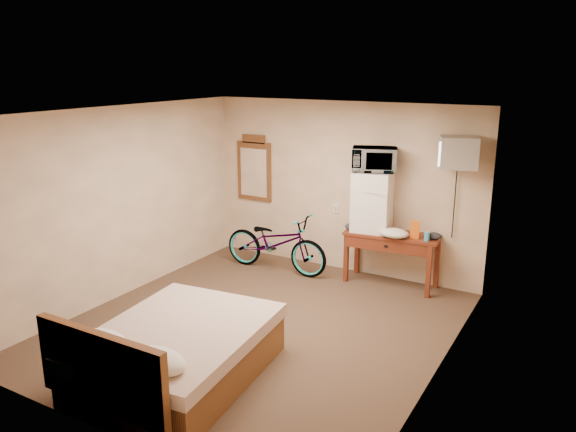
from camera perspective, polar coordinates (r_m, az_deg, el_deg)
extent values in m
plane|color=#462D23|center=(6.76, -3.05, -11.16)|extent=(4.60, 4.60, 0.00)
plane|color=silver|center=(6.08, -3.38, 10.45)|extent=(4.60, 4.60, 0.00)
cube|color=beige|center=(8.27, 5.51, 2.91)|extent=(4.20, 0.04, 2.50)
cube|color=beige|center=(4.67, -18.91, -7.69)|extent=(4.20, 0.04, 2.50)
cube|color=beige|center=(7.63, -16.56, 1.29)|extent=(0.04, 4.60, 2.50)
cube|color=beige|center=(5.50, 15.51, -3.92)|extent=(0.04, 4.60, 2.50)
cube|color=silver|center=(8.37, 4.92, 0.74)|extent=(0.08, 0.01, 0.13)
cube|color=#622915|center=(7.85, 10.54, -1.88)|extent=(1.32, 0.60, 0.04)
cube|color=#622915|center=(8.00, 5.93, -4.21)|extent=(0.06, 0.06, 0.71)
cube|color=#622915|center=(7.63, 14.10, -5.58)|extent=(0.06, 0.06, 0.71)
cube|color=#622915|center=(8.34, 7.04, -3.42)|extent=(0.06, 0.06, 0.71)
cube|color=#622915|center=(7.99, 14.89, -4.68)|extent=(0.06, 0.06, 0.71)
cube|color=#622915|center=(7.69, 9.96, -3.01)|extent=(1.16, 0.14, 0.16)
cube|color=black|center=(7.67, 9.91, -3.04)|extent=(0.05, 0.02, 0.03)
cube|color=white|center=(7.85, 8.59, 1.51)|extent=(0.57, 0.55, 0.83)
cube|color=gray|center=(7.59, 7.96, 2.36)|extent=(0.51, 0.01, 0.00)
cylinder|color=gray|center=(7.71, 6.63, 0.94)|extent=(0.02, 0.02, 0.30)
imported|color=white|center=(7.74, 8.76, 5.70)|extent=(0.70, 0.59, 0.33)
cube|color=#DA5E13|center=(7.65, 12.78, -1.37)|extent=(0.13, 0.09, 0.24)
cylinder|color=#3BA3C9|center=(7.60, 13.93, -2.02)|extent=(0.07, 0.07, 0.12)
ellipsoid|color=beige|center=(7.65, 10.70, -1.72)|extent=(0.40, 0.31, 0.12)
ellipsoid|color=black|center=(7.87, 6.79, -1.13)|extent=(0.28, 0.21, 0.11)
ellipsoid|color=black|center=(7.69, 14.64, -1.97)|extent=(0.20, 0.16, 0.09)
cube|color=black|center=(7.62, 17.33, 5.74)|extent=(0.14, 0.02, 0.14)
cylinder|color=black|center=(7.58, 17.25, 5.70)|extent=(0.05, 0.30, 0.05)
cube|color=gray|center=(7.35, 16.91, 6.20)|extent=(0.56, 0.51, 0.40)
cube|color=white|center=(7.17, 16.55, 6.01)|extent=(0.36, 0.13, 0.30)
cube|color=black|center=(7.54, 17.26, 6.38)|extent=(0.27, 0.10, 0.25)
cube|color=brown|center=(8.95, -3.44, 4.57)|extent=(0.61, 0.04, 0.93)
cube|color=brown|center=(8.87, -3.50, 7.81)|extent=(0.41, 0.04, 0.13)
cube|color=white|center=(8.94, -3.52, 4.43)|extent=(0.48, 0.01, 0.76)
imported|color=black|center=(8.34, -1.25, -2.71)|extent=(1.68, 0.62, 0.88)
cube|color=brown|center=(5.80, -10.95, -13.98)|extent=(1.61, 2.03, 0.40)
cube|color=beige|center=(5.68, -11.08, -11.77)|extent=(1.65, 2.07, 0.14)
cube|color=brown|center=(5.05, -18.48, -14.70)|extent=(1.42, 0.08, 0.70)
ellipsoid|color=silver|center=(5.43, -18.43, -12.09)|extent=(0.57, 0.35, 0.20)
ellipsoid|color=silver|center=(5.00, -13.19, -14.17)|extent=(0.57, 0.35, 0.20)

